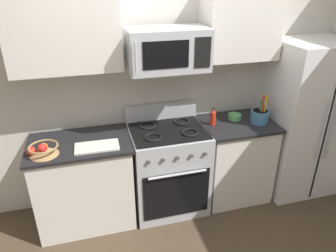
{
  "coord_description": "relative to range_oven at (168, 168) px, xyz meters",
  "views": [
    {
      "loc": [
        -0.74,
        -2.05,
        2.32
      ],
      "look_at": [
        -0.04,
        0.5,
        1.03
      ],
      "focal_mm": 33.49,
      "sensor_mm": 36.0,
      "label": 1
    }
  ],
  "objects": [
    {
      "name": "apple_loose",
      "position": [
        -1.25,
        -0.14,
        0.48
      ],
      "size": [
        0.08,
        0.08,
        0.08
      ],
      "primitive_type": "sphere",
      "color": "red",
      "rests_on": "counter_left"
    },
    {
      "name": "cutting_board",
      "position": [
        -0.7,
        -0.14,
        0.44
      ],
      "size": [
        0.4,
        0.22,
        0.02
      ],
      "primitive_type": "cube",
      "rotation": [
        0.0,
        0.0,
        -0.03
      ],
      "color": "silver",
      "rests_on": "counter_left"
    },
    {
      "name": "microwave",
      "position": [
        -0.0,
        0.03,
        1.24
      ],
      "size": [
        0.72,
        0.44,
        0.37
      ],
      "color": "#B2B5BA"
    },
    {
      "name": "upper_cabinets_right",
      "position": [
        0.77,
        0.16,
        1.42
      ],
      "size": [
        0.74,
        0.34,
        0.7
      ],
      "color": "silver"
    },
    {
      "name": "wall_back",
      "position": [
        0.0,
        0.38,
        0.83
      ],
      "size": [
        8.0,
        0.1,
        2.6
      ],
      "primitive_type": "cube",
      "color": "beige",
      "rests_on": "ground"
    },
    {
      "name": "upper_cabinets_left",
      "position": [
        -0.87,
        0.16,
        1.42
      ],
      "size": [
        0.93,
        0.34,
        0.7
      ],
      "color": "silver"
    },
    {
      "name": "utensil_crock",
      "position": [
        0.98,
        -0.05,
        0.51
      ],
      "size": [
        0.19,
        0.19,
        0.32
      ],
      "color": "teal",
      "rests_on": "counter_right"
    },
    {
      "name": "counter_left",
      "position": [
        -0.86,
        -0.0,
        -0.02
      ],
      "size": [
        0.94,
        0.62,
        0.91
      ],
      "color": "silver",
      "rests_on": "ground"
    },
    {
      "name": "ground_plane",
      "position": [
        0.0,
        -0.62,
        -0.47
      ],
      "size": [
        16.0,
        16.0,
        0.0
      ],
      "primitive_type": "plane",
      "color": "#473828"
    },
    {
      "name": "refrigerator",
      "position": [
        1.56,
        -0.02,
        0.39
      ],
      "size": [
        0.81,
        0.73,
        1.72
      ],
      "color": "silver",
      "rests_on": "ground"
    },
    {
      "name": "counter_right",
      "position": [
        0.76,
        -0.0,
        -0.02
      ],
      "size": [
        0.75,
        0.62,
        0.91
      ],
      "color": "silver",
      "rests_on": "ground"
    },
    {
      "name": "range_oven",
      "position": [
        0.0,
        0.0,
        0.0
      ],
      "size": [
        0.76,
        0.67,
        1.09
      ],
      "color": "#B2B5BA",
      "rests_on": "ground"
    },
    {
      "name": "prep_bowl",
      "position": [
        0.77,
        0.09,
        0.47
      ],
      "size": [
        0.15,
        0.15,
        0.06
      ],
      "color": "#59AD66",
      "rests_on": "counter_right"
    },
    {
      "name": "fruit_basket",
      "position": [
        -1.15,
        -0.15,
        0.49
      ],
      "size": [
        0.25,
        0.25,
        0.11
      ],
      "color": "#9E7A4C",
      "rests_on": "counter_left"
    },
    {
      "name": "bottle_hot_sauce",
      "position": [
        0.48,
        0.02,
        0.52
      ],
      "size": [
        0.06,
        0.06,
        0.19
      ],
      "color": "red",
      "rests_on": "counter_right"
    }
  ]
}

